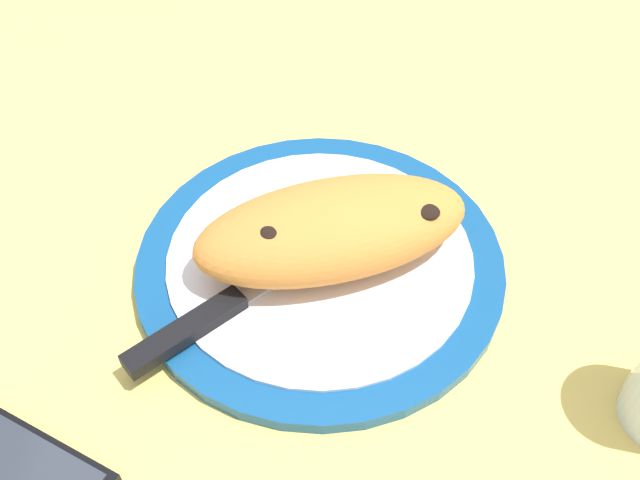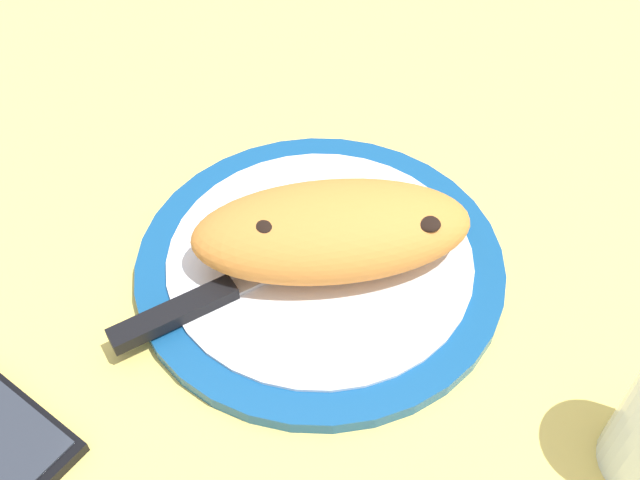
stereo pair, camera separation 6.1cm
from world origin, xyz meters
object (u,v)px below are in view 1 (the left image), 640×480
Objects in this scene: plate at (320,262)px; smartphone at (24,475)px; calzone at (332,231)px; knife at (213,314)px; fork at (311,207)px.

plate is 28.41cm from smartphone.
smartphone is at bearing 42.26° from plate.
smartphone is (22.04, 18.85, -4.37)cm from calzone.
knife is at bearing 32.98° from calzone.
calzone reaches higher than smartphone.
smartphone is (21.02, 19.10, -0.19)cm from plate.
plate is at bearing -14.26° from calzone.
plate is 1.27× the size of calzone.
fork is 1.21× the size of smartphone.
knife reaches higher than plate.
knife is at bearing -134.55° from smartphone.
calzone is 6.90cm from fork.
smartphone is (20.28, 24.74, -1.23)cm from fork.
fork is at bearing -123.02° from knife.
knife is at bearing 56.98° from fork.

